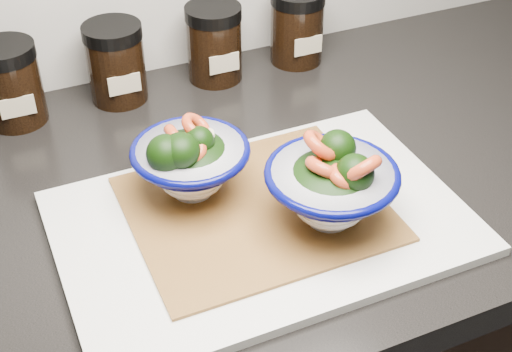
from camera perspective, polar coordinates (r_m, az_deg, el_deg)
name	(u,v)px	position (r m, az deg, el deg)	size (l,w,h in m)	color
countertop	(191,202)	(0.87, -5.23, -2.11)	(3.50, 0.60, 0.04)	black
cutting_board	(262,223)	(0.80, 0.46, -3.76)	(0.45, 0.30, 0.01)	silver
bamboo_mat	(256,208)	(0.81, 0.00, -2.58)	(0.28, 0.24, 0.00)	#A56F31
bowl_left	(190,162)	(0.81, -5.32, 1.16)	(0.14, 0.14, 0.10)	white
bowl_right	(333,185)	(0.77, 6.18, -0.74)	(0.15, 0.15, 0.11)	white
spice_jar_a	(11,84)	(1.01, -19.03, 6.99)	(0.08, 0.08, 0.11)	black
spice_jar_b	(116,63)	(1.02, -11.15, 8.88)	(0.08, 0.08, 0.11)	black
spice_jar_c	(214,43)	(1.06, -3.36, 10.57)	(0.08, 0.08, 0.11)	black
spice_jar_d	(297,27)	(1.10, 3.30, 11.85)	(0.08, 0.08, 0.11)	black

